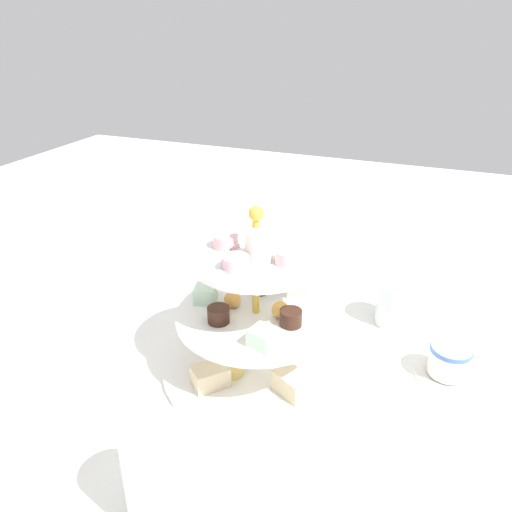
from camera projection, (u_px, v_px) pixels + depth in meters
The scene contains 8 objects.
ground_plane at pixel (256, 368), 0.74m from camera, with size 2.40×2.40×0.00m, color white.
tiered_serving_stand at pixel (256, 325), 0.70m from camera, with size 0.27×0.27×0.25m.
water_glass_tall_right at pixel (155, 476), 0.49m from camera, with size 0.07×0.07×0.12m, color silver.
water_glass_short_left at pixel (396, 303), 0.83m from camera, with size 0.06×0.06×0.08m, color silver.
teacup_with_saucer at pixel (449, 362), 0.71m from camera, with size 0.09×0.09×0.05m.
butter_knife_left at pixel (65, 340), 0.80m from camera, with size 0.17×0.01×0.00m, color silver.
butter_knife_right at pixel (450, 512), 0.53m from camera, with size 0.17×0.01×0.00m, color silver.
water_glass_mid_back at pixel (268, 266), 0.93m from camera, with size 0.06×0.06×0.10m, color silver.
Camera 1 is at (0.55, 0.22, 0.47)m, focal length 35.12 mm.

